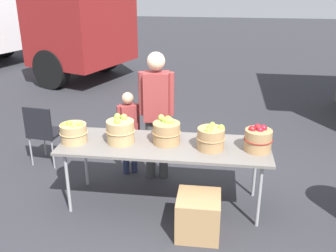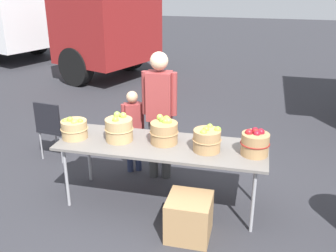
{
  "view_description": "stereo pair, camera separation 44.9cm",
  "coord_description": "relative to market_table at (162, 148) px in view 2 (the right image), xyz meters",
  "views": [
    {
      "loc": [
        0.55,
        -3.84,
        2.52
      ],
      "look_at": [
        0.0,
        0.3,
        0.85
      ],
      "focal_mm": 41.54,
      "sensor_mm": 36.0,
      "label": 1
    },
    {
      "loc": [
        0.99,
        -3.76,
        2.52
      ],
      "look_at": [
        0.0,
        0.3,
        0.85
      ],
      "focal_mm": 41.54,
      "sensor_mm": 36.0,
      "label": 2
    }
  ],
  "objects": [
    {
      "name": "apple_basket_green_0",
      "position": [
        -1.01,
        -0.06,
        0.15
      ],
      "size": [
        0.31,
        0.31,
        0.25
      ],
      "color": "tan",
      "rests_on": "market_table"
    },
    {
      "name": "apple_basket_green_3",
      "position": [
        0.5,
        -0.04,
        0.16
      ],
      "size": [
        0.31,
        0.31,
        0.27
      ],
      "color": "#A87F51",
      "rests_on": "market_table"
    },
    {
      "name": "produce_crate",
      "position": [
        0.42,
        -0.52,
        -0.49
      ],
      "size": [
        0.44,
        0.44,
        0.44
      ],
      "primitive_type": "cube",
      "color": "#A87F51",
      "rests_on": "ground"
    },
    {
      "name": "apple_basket_red_0",
      "position": [
        1.0,
        -0.01,
        0.17
      ],
      "size": [
        0.3,
        0.3,
        0.28
      ],
      "color": "#A87F51",
      "rests_on": "market_table"
    },
    {
      "name": "vendor_adult",
      "position": [
        -0.18,
        0.6,
        0.26
      ],
      "size": [
        0.44,
        0.24,
        1.65
      ],
      "rotation": [
        0.0,
        0.0,
        3.21
      ],
      "color": "#3F3F3F",
      "rests_on": "ground"
    },
    {
      "name": "child_customer",
      "position": [
        -0.56,
        0.68,
        -0.05
      ],
      "size": [
        0.27,
        0.23,
        1.12
      ],
      "rotation": [
        0.0,
        0.0,
        3.64
      ],
      "color": "#262D4C",
      "rests_on": "ground"
    },
    {
      "name": "box_truck",
      "position": [
        -6.09,
        6.55,
        0.78
      ],
      "size": [
        7.96,
        4.79,
        2.75
      ],
      "rotation": [
        0.0,
        0.0,
        -0.37
      ],
      "color": "white",
      "rests_on": "ground"
    },
    {
      "name": "market_table",
      "position": [
        0.0,
        0.0,
        0.0
      ],
      "size": [
        2.3,
        0.76,
        0.75
      ],
      "color": "slate",
      "rests_on": "ground"
    },
    {
      "name": "ground_plane",
      "position": [
        0.0,
        0.0,
        -0.71
      ],
      "size": [
        40.0,
        40.0,
        0.0
      ],
      "primitive_type": "plane",
      "color": "#2D2D33"
    },
    {
      "name": "apple_basket_green_1",
      "position": [
        -0.49,
        0.01,
        0.17
      ],
      "size": [
        0.32,
        0.32,
        0.31
      ],
      "color": "tan",
      "rests_on": "market_table"
    },
    {
      "name": "folding_chair",
      "position": [
        -1.78,
        0.78,
        -0.2
      ],
      "size": [
        0.45,
        0.45,
        0.86
      ],
      "rotation": [
        0.0,
        0.0,
        3.01
      ],
      "color": "black",
      "rests_on": "ground"
    },
    {
      "name": "apple_basket_green_2",
      "position": [
        0.02,
        0.05,
        0.17
      ],
      "size": [
        0.32,
        0.32,
        0.29
      ],
      "color": "#A87F51",
      "rests_on": "market_table"
    }
  ]
}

